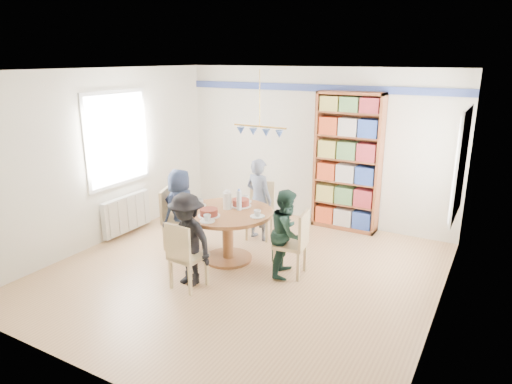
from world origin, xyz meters
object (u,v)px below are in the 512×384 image
Objects in this scene: person_right at (287,233)px; dining_table at (228,224)px; chair_far at (261,207)px; bookshelf at (348,163)px; radiator at (127,214)px; person_far at (259,199)px; person_near at (187,240)px; chair_left at (172,216)px; chair_right at (296,241)px; person_left at (180,209)px; chair_near at (184,253)px.

dining_table is at bearing 77.84° from person_right.
bookshelf is at bearing 44.17° from chair_far.
bookshelf is (3.08, 2.04, 0.79)m from radiator.
person_right is at bearing 147.08° from person_far.
person_far reaches higher than radiator.
person_near reaches higher than person_right.
bookshelf is at bearing 45.56° from chair_left.
chair_right is 0.39× the size of bookshelf.
chair_right is 1.95m from person_left.
chair_right is 0.16m from person_right.
person_right is 1.33m from person_near.
chair_far reaches higher than chair_near.
person_right is (0.94, 1.03, 0.10)m from chair_near.
person_far is at bearing -78.08° from chair_far.
person_near reaches higher than chair_near.
person_far reaches higher than chair_near.
dining_table is 1.02m from chair_near.
chair_left is at bearing -3.18° from radiator.
person_near reaches higher than radiator.
chair_near reaches higher than radiator.
person_left is (-0.86, -0.99, 0.12)m from chair_far.
dining_table is at bearing 97.78° from person_near.
chair_right is at bearing -89.73° from bookshelf.
chair_far is at bearing 90.86° from chair_near.
chair_left is at bearing -132.97° from chair_far.
radiator is 2.04m from dining_table.
person_left reaches higher than chair_right.
radiator is 0.80× the size of person_left.
person_near is (1.99, -0.92, 0.27)m from radiator.
chair_left is at bearing 135.05° from chair_near.
chair_right is at bearing 44.50° from chair_near.
chair_left is 0.40× the size of bookshelf.
chair_far is 1.41m from person_right.
dining_table is (2.03, -0.04, 0.21)m from radiator.
chair_left is at bearing -134.44° from bookshelf.
chair_right is at bearing 1.35° from dining_table.
chair_right is at bearing 49.89° from person_near.
person_right is (0.94, 0.01, 0.04)m from dining_table.
radiator is 1.18m from person_left.
chair_far is 0.19m from person_far.
person_far reaches higher than chair_left.
person_far reaches higher than chair_right.
chair_left is at bearing -179.27° from dining_table.
person_near is (0.96, -0.87, 0.11)m from chair_left.
person_right is at bearing -46.68° from chair_far.
chair_near is at bearing -108.71° from bookshelf.
bookshelf is (1.06, 1.14, 0.48)m from person_far.
chair_left reaches higher than chair_near.
chair_far is (-1.09, 1.01, 0.00)m from chair_right.
chair_left reaches higher than radiator.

